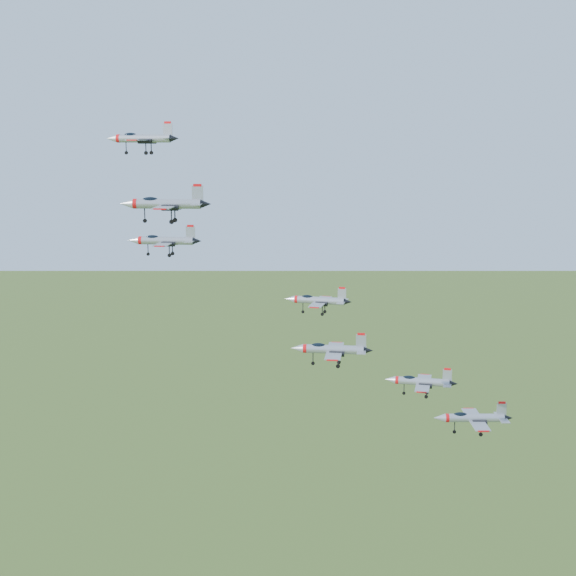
# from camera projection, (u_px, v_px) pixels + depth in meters

# --- Properties ---
(jet_lead) EXTENTS (13.93, 11.52, 3.72)m
(jet_lead) POSITION_uv_depth(u_px,v_px,m) (141.00, 138.00, 143.61)
(jet_lead) COLOR #9B9FA7
(jet_left_high) EXTENTS (12.34, 10.37, 3.31)m
(jet_left_high) POSITION_uv_depth(u_px,v_px,m) (164.00, 240.00, 131.48)
(jet_left_high) COLOR #9B9FA7
(jet_right_high) EXTENTS (12.05, 10.17, 3.24)m
(jet_right_high) POSITION_uv_depth(u_px,v_px,m) (164.00, 204.00, 104.17)
(jet_right_high) COLOR #9B9FA7
(jet_left_low) EXTENTS (11.09, 9.14, 2.97)m
(jet_left_low) POSITION_uv_depth(u_px,v_px,m) (317.00, 300.00, 129.68)
(jet_left_low) COLOR #9B9FA7
(jet_right_low) EXTENTS (11.13, 9.32, 2.98)m
(jet_right_low) POSITION_uv_depth(u_px,v_px,m) (331.00, 349.00, 107.98)
(jet_right_low) COLOR #9B9FA7
(jet_trail) EXTENTS (10.97, 9.07, 2.93)m
(jet_trail) POSITION_uv_depth(u_px,v_px,m) (420.00, 381.00, 120.70)
(jet_trail) COLOR #9B9FA7
(jet_extra) EXTENTS (12.79, 10.88, 3.48)m
(jet_extra) POSITION_uv_depth(u_px,v_px,m) (472.00, 418.00, 130.39)
(jet_extra) COLOR #9B9FA7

